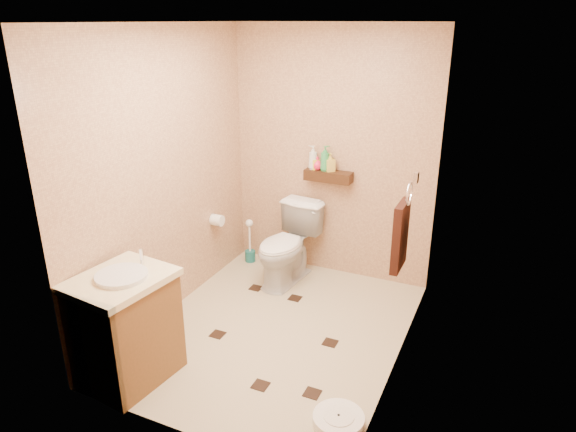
% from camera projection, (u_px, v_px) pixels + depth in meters
% --- Properties ---
extents(ground, '(2.50, 2.50, 0.00)m').
position_uv_depth(ground, '(276.00, 330.00, 4.26)').
color(ground, tan).
rests_on(ground, ground).
extents(wall_back, '(2.00, 0.04, 2.40)m').
position_uv_depth(wall_back, '(332.00, 156.00, 4.89)').
color(wall_back, tan).
rests_on(wall_back, ground).
extents(wall_front, '(2.00, 0.04, 2.40)m').
position_uv_depth(wall_front, '(174.00, 261.00, 2.77)').
color(wall_front, tan).
rests_on(wall_front, ground).
extents(wall_left, '(0.04, 2.50, 2.40)m').
position_uv_depth(wall_left, '(165.00, 178.00, 4.22)').
color(wall_left, tan).
rests_on(wall_left, ground).
extents(wall_right, '(0.04, 2.50, 2.40)m').
position_uv_depth(wall_right, '(408.00, 213.00, 3.44)').
color(wall_right, tan).
rests_on(wall_right, ground).
extents(ceiling, '(2.00, 2.50, 0.02)m').
position_uv_depth(ceiling, '(273.00, 22.00, 3.40)').
color(ceiling, white).
rests_on(ceiling, wall_back).
extents(wall_shelf, '(0.46, 0.14, 0.10)m').
position_uv_depth(wall_shelf, '(328.00, 176.00, 4.89)').
color(wall_shelf, '#391D0F').
rests_on(wall_shelf, wall_back).
extents(floor_accents, '(1.16, 1.34, 0.01)m').
position_uv_depth(floor_accents, '(278.00, 335.00, 4.19)').
color(floor_accents, black).
rests_on(floor_accents, ground).
extents(toilet, '(0.51, 0.80, 0.77)m').
position_uv_depth(toilet, '(287.00, 245.00, 4.94)').
color(toilet, white).
rests_on(toilet, ground).
extents(vanity, '(0.62, 0.72, 0.93)m').
position_uv_depth(vanity, '(126.00, 327.00, 3.58)').
color(vanity, brown).
rests_on(vanity, ground).
extents(bathroom_scale, '(0.42, 0.42, 0.07)m').
position_uv_depth(bathroom_scale, '(338.00, 420.00, 3.27)').
color(bathroom_scale, white).
rests_on(bathroom_scale, ground).
extents(toilet_brush, '(0.11, 0.11, 0.47)m').
position_uv_depth(toilet_brush, '(250.00, 247.00, 5.43)').
color(toilet_brush, '#196565').
rests_on(toilet_brush, ground).
extents(towel_ring, '(0.12, 0.30, 0.76)m').
position_uv_depth(towel_ring, '(401.00, 233.00, 3.78)').
color(towel_ring, silver).
rests_on(towel_ring, wall_right).
extents(toilet_paper, '(0.12, 0.11, 0.12)m').
position_uv_depth(toilet_paper, '(217.00, 220.00, 4.96)').
color(toilet_paper, white).
rests_on(toilet_paper, wall_left).
extents(bottle_a, '(0.11, 0.11, 0.23)m').
position_uv_depth(bottle_a, '(313.00, 157.00, 4.89)').
color(bottle_a, silver).
rests_on(bottle_a, wall_shelf).
extents(bottle_b, '(0.10, 0.10, 0.15)m').
position_uv_depth(bottle_b, '(315.00, 162.00, 4.90)').
color(bottle_b, yellow).
rests_on(bottle_b, wall_shelf).
extents(bottle_c, '(0.13, 0.13, 0.13)m').
position_uv_depth(bottle_c, '(317.00, 163.00, 4.89)').
color(bottle_c, '#F31C46').
rests_on(bottle_c, wall_shelf).
extents(bottle_d, '(0.13, 0.13, 0.24)m').
position_uv_depth(bottle_d, '(325.00, 158.00, 4.84)').
color(bottle_d, '#2E8A47').
rests_on(bottle_d, wall_shelf).
extents(bottle_e, '(0.11, 0.11, 0.18)m').
position_uv_depth(bottle_e, '(330.00, 162.00, 4.83)').
color(bottle_e, gold).
rests_on(bottle_e, wall_shelf).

